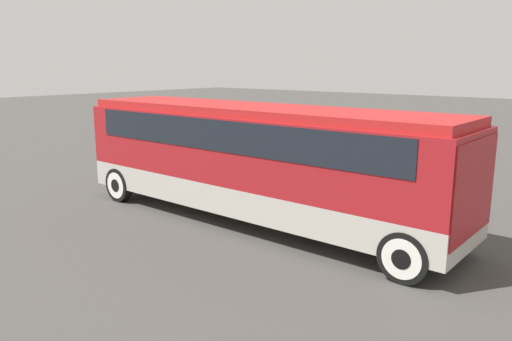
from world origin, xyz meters
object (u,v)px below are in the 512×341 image
Objects in this scene: tour_bus at (259,153)px; parked_car_near at (340,164)px; parked_car_far at (224,151)px; parked_car_mid at (283,146)px.

parked_car_near is at bearing 97.51° from tour_bus.
parked_car_far is at bearing 140.62° from tour_bus.
parked_car_mid is (-4.18, 2.07, -0.01)m from parked_car_near.
tour_bus is 5.74m from parked_car_near.
parked_car_near is 1.01× the size of parked_car_far.
parked_car_mid is at bearing 153.67° from parked_car_near.
parked_car_near is 4.66m from parked_car_mid.
tour_bus is 2.62× the size of parked_car_far.
parked_car_mid is at bearing 122.76° from tour_bus.
tour_bus reaches higher than parked_car_mid.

